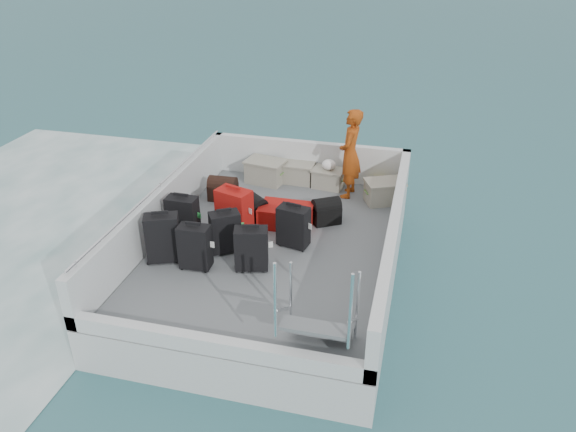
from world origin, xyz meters
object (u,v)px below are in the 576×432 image
object	(u,v)px
suitcase_5	(234,211)
suitcase_6	(251,249)
crate_1	(298,173)
crate_2	(328,179)
suitcase_0	(163,239)
passenger	(350,154)
suitcase_3	(195,247)
suitcase_8	(286,215)
suitcase_1	(183,218)
suitcase_4	(225,233)
crate_3	(384,192)
crate_0	(266,172)
suitcase_7	(293,227)

from	to	relation	value
suitcase_5	suitcase_6	size ratio (longest dim) A/B	1.14
crate_1	crate_2	distance (m)	0.59
crate_1	suitcase_0	bearing A→B (deg)	-111.39
suitcase_5	passenger	size ratio (longest dim) A/B	0.46
suitcase_3	crate_1	world-z (taller)	suitcase_3
suitcase_5	suitcase_8	xyz separation A→B (m)	(0.70, 0.41, -0.19)
suitcase_5	crate_2	xyz separation A→B (m)	(1.08, 1.93, -0.19)
suitcase_1	suitcase_8	distance (m)	1.58
passenger	suitcase_6	bearing A→B (deg)	-15.46
crate_2	suitcase_4	bearing A→B (deg)	-112.21
crate_1	suitcase_1	bearing A→B (deg)	-116.28
crate_2	crate_3	world-z (taller)	crate_3
passenger	suitcase_8	bearing A→B (deg)	-27.02
suitcase_5	crate_3	distance (m)	2.63
crate_2	passenger	xyz separation A→B (m)	(0.39, -0.23, 0.61)
crate_3	suitcase_6	bearing A→B (deg)	-121.85
crate_1	crate_2	bearing A→B (deg)	-8.87
crate_1	passenger	world-z (taller)	passenger
suitcase_0	suitcase_6	distance (m)	1.24
suitcase_3	crate_3	bearing A→B (deg)	46.85
crate_2	passenger	bearing A→B (deg)	-30.11
suitcase_5	crate_1	bearing A→B (deg)	93.50
suitcase_1	suitcase_8	world-z (taller)	suitcase_1
suitcase_8	crate_3	distance (m)	1.82
suitcase_4	crate_2	xyz separation A→B (m)	(1.02, 2.50, -0.15)
suitcase_6	crate_1	distance (m)	2.93
suitcase_3	crate_0	distance (m)	2.95
suitcase_4	crate_1	distance (m)	2.63
suitcase_1	suitcase_3	world-z (taller)	suitcase_1
suitcase_4	crate_2	size ratio (longest dim) A/B	1.19
crate_0	passenger	distance (m)	1.64
crate_3	passenger	bearing A→B (deg)	168.52
suitcase_7	crate_3	xyz separation A→B (m)	(1.14, 1.75, -0.13)
suitcase_4	suitcase_8	bearing A→B (deg)	23.98
suitcase_1	suitcase_7	world-z (taller)	suitcase_1
suitcase_0	crate_1	distance (m)	3.26
suitcase_4	crate_2	world-z (taller)	suitcase_4
suitcase_4	crate_1	world-z (taller)	suitcase_4
suitcase_5	passenger	bearing A→B (deg)	66.54
suitcase_1	crate_0	world-z (taller)	suitcase_1
suitcase_7	crate_1	world-z (taller)	suitcase_7
suitcase_7	crate_2	distance (m)	2.12
suitcase_6	crate_0	distance (m)	2.84
suitcase_0	suitcase_6	world-z (taller)	suitcase_0
suitcase_6	suitcase_0	bearing A→B (deg)	170.39
suitcase_0	passenger	bearing A→B (deg)	29.16
suitcase_4	crate_3	world-z (taller)	suitcase_4
crate_0	crate_1	distance (m)	0.58
crate_3	passenger	xyz separation A→B (m)	(-0.62, 0.13, 0.58)
suitcase_3	crate_2	distance (m)	3.26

